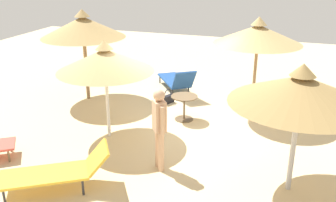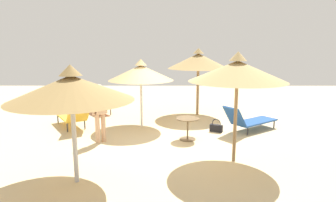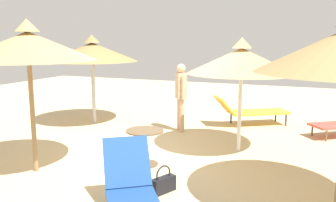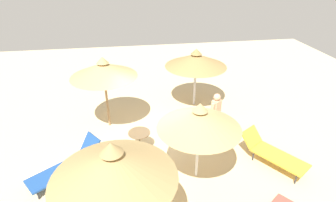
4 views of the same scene
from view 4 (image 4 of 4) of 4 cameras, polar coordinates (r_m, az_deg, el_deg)
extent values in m
cube|color=beige|center=(9.27, -1.74, -10.07)|extent=(24.00, 24.00, 0.10)
cone|color=tan|center=(5.33, -11.35, -12.95)|extent=(2.46, 2.46, 0.60)
cone|color=tan|center=(5.08, -11.77, -9.52)|extent=(0.44, 0.44, 0.22)
cylinder|color=olive|center=(10.10, -12.60, 0.53)|extent=(0.08, 0.08, 2.25)
cone|color=tan|center=(9.66, -13.27, 6.34)|extent=(2.31, 2.31, 0.49)
cone|color=tan|center=(9.55, -13.49, 8.27)|extent=(0.42, 0.42, 0.22)
cylinder|color=#B2B2B7|center=(11.46, 5.60, 3.83)|extent=(0.09, 0.09, 2.02)
cone|color=#997A47|center=(11.10, 5.83, 8.45)|extent=(2.49, 2.49, 0.51)
cone|color=#997A47|center=(10.99, 5.92, 10.19)|extent=(0.45, 0.45, 0.22)
cylinder|color=white|center=(7.66, 6.19, -9.36)|extent=(0.08, 0.08, 2.06)
cone|color=tan|center=(7.17, 6.54, -3.80)|extent=(2.24, 2.24, 0.52)
cone|color=tan|center=(6.99, 6.70, -1.28)|extent=(0.40, 0.40, 0.22)
cylinder|color=brown|center=(7.93, 22.47, -18.88)|extent=(0.04, 0.04, 0.28)
cube|color=#1E478C|center=(8.52, -21.84, -13.59)|extent=(1.50, 1.73, 0.05)
cylinder|color=#2D2D33|center=(8.28, -25.34, -17.28)|extent=(0.04, 0.04, 0.26)
cylinder|color=#2D2D33|center=(8.69, -26.71, -15.19)|extent=(0.04, 0.04, 0.26)
cylinder|color=#2D2D33|center=(8.60, -16.59, -13.45)|extent=(0.04, 0.04, 0.26)
cylinder|color=#2D2D33|center=(9.00, -18.35, -11.66)|extent=(0.04, 0.04, 0.26)
cube|color=#1E478C|center=(8.61, -15.97, -9.14)|extent=(0.80, 0.75, 0.64)
cube|color=gold|center=(8.96, 22.14, -10.83)|extent=(1.73, 1.46, 0.05)
cylinder|color=#2D2D33|center=(9.13, 26.58, -12.62)|extent=(0.04, 0.04, 0.32)
cylinder|color=#2D2D33|center=(8.69, 24.99, -14.50)|extent=(0.04, 0.04, 0.32)
cylinder|color=#2D2D33|center=(9.50, 19.17, -9.24)|extent=(0.04, 0.04, 0.32)
cylinder|color=#2D2D33|center=(9.07, 17.27, -10.84)|extent=(0.04, 0.04, 0.32)
cube|color=gold|center=(9.16, 16.96, -7.11)|extent=(0.72, 0.81, 0.45)
cylinder|color=tan|center=(9.54, 9.26, -5.74)|extent=(0.13, 0.13, 0.86)
cylinder|color=tan|center=(9.67, 9.90, -5.28)|extent=(0.13, 0.13, 0.86)
cube|color=tan|center=(9.22, 9.94, -1.62)|extent=(0.35, 0.36, 0.64)
sphere|color=tan|center=(9.02, 10.17, 0.80)|extent=(0.23, 0.23, 0.23)
cylinder|color=tan|center=(9.09, 9.24, -2.19)|extent=(0.09, 0.09, 0.59)
cylinder|color=tan|center=(9.38, 10.60, -1.32)|extent=(0.09, 0.09, 0.59)
cube|color=black|center=(8.58, -12.34, -13.02)|extent=(0.30, 0.44, 0.24)
torus|color=black|center=(8.47, -12.45, -12.14)|extent=(0.14, 0.28, 0.29)
cylinder|color=brown|center=(8.86, -6.00, -6.57)|extent=(0.71, 0.71, 0.02)
cylinder|color=brown|center=(9.06, -5.90, -8.32)|extent=(0.05, 0.05, 0.65)
cylinder|color=brown|center=(9.25, -5.80, -9.89)|extent=(0.49, 0.49, 0.02)
camera|label=1|loc=(13.68, 35.50, 16.61)|focal=40.61mm
camera|label=2|loc=(16.06, -6.24, 17.47)|focal=30.98mm
camera|label=3|loc=(7.87, -52.91, -9.10)|focal=38.18mm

